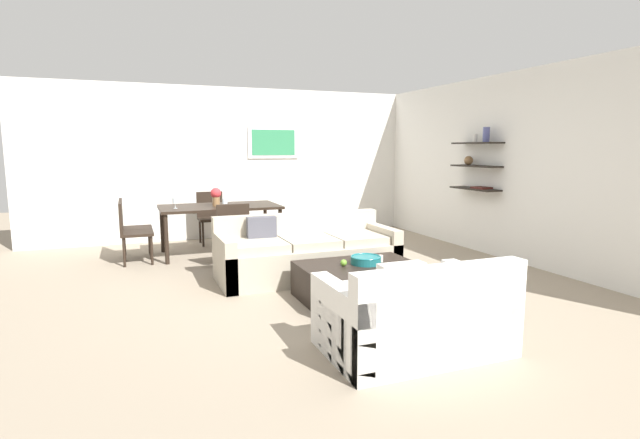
{
  "coord_description": "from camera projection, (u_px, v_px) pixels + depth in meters",
  "views": [
    {
      "loc": [
        -2.12,
        -5.33,
        1.62
      ],
      "look_at": [
        0.05,
        0.2,
        0.75
      ],
      "focal_mm": 27.32,
      "sensor_mm": 36.0,
      "label": 1
    }
  ],
  "objects": [
    {
      "name": "ground_plane",
      "position": [
        322.0,
        283.0,
        5.91
      ],
      "size": [
        18.0,
        18.0,
        0.0
      ],
      "primitive_type": "plane",
      "color": "gray"
    },
    {
      "name": "back_wall_unit",
      "position": [
        267.0,
        163.0,
        9.07
      ],
      "size": [
        8.4,
        0.09,
        2.7
      ],
      "color": "silver",
      "rests_on": "ground"
    },
    {
      "name": "right_wall_shelf_unit",
      "position": [
        493.0,
        166.0,
        7.36
      ],
      "size": [
        0.34,
        8.2,
        2.7
      ],
      "color": "silver",
      "rests_on": "ground"
    },
    {
      "name": "sofa_beige",
      "position": [
        306.0,
        254.0,
        6.15
      ],
      "size": [
        2.23,
        0.9,
        0.78
      ],
      "color": "#B2A893",
      "rests_on": "ground"
    },
    {
      "name": "loveseat_white",
      "position": [
        415.0,
        316.0,
        3.89
      ],
      "size": [
        1.43,
        0.9,
        0.78
      ],
      "color": "white",
      "rests_on": "ground"
    },
    {
      "name": "coffee_table",
      "position": [
        361.0,
        283.0,
        5.22
      ],
      "size": [
        1.28,
        0.99,
        0.38
      ],
      "color": "black",
      "rests_on": "ground"
    },
    {
      "name": "decorative_bowl",
      "position": [
        366.0,
        260.0,
        5.26
      ],
      "size": [
        0.33,
        0.33,
        0.09
      ],
      "color": "#19666B",
      "rests_on": "coffee_table"
    },
    {
      "name": "candle_jar",
      "position": [
        380.0,
        259.0,
        5.36
      ],
      "size": [
        0.06,
        0.06,
        0.08
      ],
      "primitive_type": "cylinder",
      "color": "silver",
      "rests_on": "coffee_table"
    },
    {
      "name": "apple_on_coffee_table",
      "position": [
        344.0,
        263.0,
        5.17
      ],
      "size": [
        0.07,
        0.07,
        0.07
      ],
      "primitive_type": "sphere",
      "color": "#669E2D",
      "rests_on": "coffee_table"
    },
    {
      "name": "dining_table",
      "position": [
        220.0,
        210.0,
        7.48
      ],
      "size": [
        1.79,
        0.99,
        0.75
      ],
      "color": "black",
      "rests_on": "ground"
    },
    {
      "name": "dining_chair_left_far",
      "position": [
        130.0,
        224.0,
        7.24
      ],
      "size": [
        0.44,
        0.44,
        0.88
      ],
      "color": "black",
      "rests_on": "ground"
    },
    {
      "name": "dining_chair_foot",
      "position": [
        232.0,
        230.0,
        6.67
      ],
      "size": [
        0.44,
        0.44,
        0.88
      ],
      "color": "black",
      "rests_on": "ground"
    },
    {
      "name": "dining_chair_left_near",
      "position": [
        130.0,
        229.0,
        6.83
      ],
      "size": [
        0.44,
        0.44,
        0.88
      ],
      "color": "black",
      "rests_on": "ground"
    },
    {
      "name": "dining_chair_head",
      "position": [
        211.0,
        214.0,
        8.33
      ],
      "size": [
        0.44,
        0.44,
        0.88
      ],
      "color": "black",
      "rests_on": "ground"
    },
    {
      "name": "wine_glass_head",
      "position": [
        215.0,
        196.0,
        7.85
      ],
      "size": [
        0.06,
        0.06,
        0.16
      ],
      "color": "silver",
      "rests_on": "dining_table"
    },
    {
      "name": "wine_glass_left_near",
      "position": [
        175.0,
        201.0,
        7.1
      ],
      "size": [
        0.08,
        0.08,
        0.15
      ],
      "color": "silver",
      "rests_on": "dining_table"
    },
    {
      "name": "wine_glass_foot",
      "position": [
        225.0,
        201.0,
        7.05
      ],
      "size": [
        0.08,
        0.08,
        0.16
      ],
      "color": "silver",
      "rests_on": "dining_table"
    },
    {
      "name": "centerpiece_vase",
      "position": [
        216.0,
        196.0,
        7.37
      ],
      "size": [
        0.16,
        0.16,
        0.28
      ],
      "color": "olive",
      "rests_on": "dining_table"
    }
  ]
}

